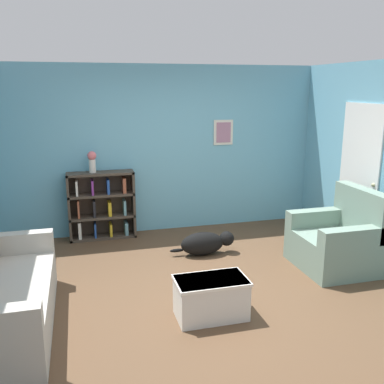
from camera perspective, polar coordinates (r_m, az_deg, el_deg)
ground_plane at (r=5.06m, az=1.20°, el=-12.70°), size 14.00×14.00×0.00m
wall_back at (r=6.78m, az=-4.04°, el=5.67°), size 5.60×0.13×2.60m
bookshelf at (r=6.64m, az=-11.92°, el=-1.80°), size 0.99×0.29×1.03m
recliner_chair at (r=5.80m, az=19.04°, el=-6.15°), size 0.91×0.98×1.02m
coffee_table at (r=4.41m, az=2.55°, el=-13.77°), size 0.72×0.42×0.41m
dog at (r=5.94m, az=1.81°, el=-6.81°), size 0.91×0.29×0.32m
vase at (r=6.47m, az=-13.18°, el=4.11°), size 0.13×0.13×0.32m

